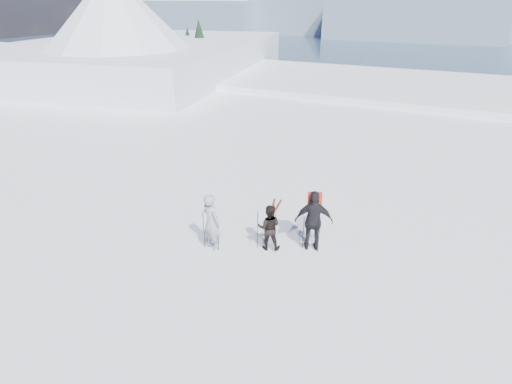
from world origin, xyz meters
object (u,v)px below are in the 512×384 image
(skis_loose, at_px, (274,209))
(skier_grey, at_px, (211,222))
(skier_dark, at_px, (269,227))
(skier_pack, at_px, (314,221))

(skis_loose, bearing_deg, skier_grey, -103.67)
(skier_dark, xyz_separation_m, skis_loose, (-0.84, 2.41, -0.75))
(skier_dark, xyz_separation_m, skier_pack, (1.25, 0.57, 0.24))
(skier_pack, bearing_deg, skier_dark, 4.83)
(skier_pack, bearing_deg, skier_grey, 5.28)
(skier_dark, height_order, skier_pack, skier_pack)
(skier_pack, relative_size, skis_loose, 1.18)
(skier_dark, height_order, skis_loose, skier_dark)
(skier_grey, distance_m, skier_pack, 3.16)
(skier_grey, bearing_deg, skier_pack, -135.17)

